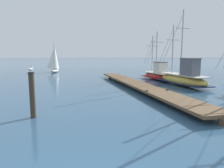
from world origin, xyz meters
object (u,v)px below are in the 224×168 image
object	(u,v)px
fishing_boat_0	(157,74)
mooring_piling	(32,95)
perched_seagull	(31,69)
distant_sailboat	(54,59)
fishing_boat_2	(183,78)

from	to	relation	value
fishing_boat_0	mooring_piling	xyz separation A→B (m)	(-13.26, -12.01, 0.48)
mooring_piling	perched_seagull	bearing A→B (deg)	-117.55
fishing_boat_0	distant_sailboat	distance (m)	18.11
fishing_boat_0	perched_seagull	xyz separation A→B (m)	(-13.27, -12.01, 1.67)
distant_sailboat	fishing_boat_2	bearing A→B (deg)	-58.50
fishing_boat_2	perched_seagull	size ratio (longest dim) A/B	21.33
fishing_boat_0	fishing_boat_2	bearing A→B (deg)	-93.26
fishing_boat_0	perched_seagull	distance (m)	17.97
fishing_boat_2	mooring_piling	bearing A→B (deg)	-153.41
fishing_boat_2	perched_seagull	bearing A→B (deg)	-153.39
fishing_boat_2	distant_sailboat	size ratio (longest dim) A/B	1.50
mooring_piling	fishing_boat_2	bearing A→B (deg)	26.59
fishing_boat_0	distant_sailboat	bearing A→B (deg)	131.57
fishing_boat_0	perched_seagull	world-z (taller)	fishing_boat_0
fishing_boat_2	mooring_piling	distance (m)	14.49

